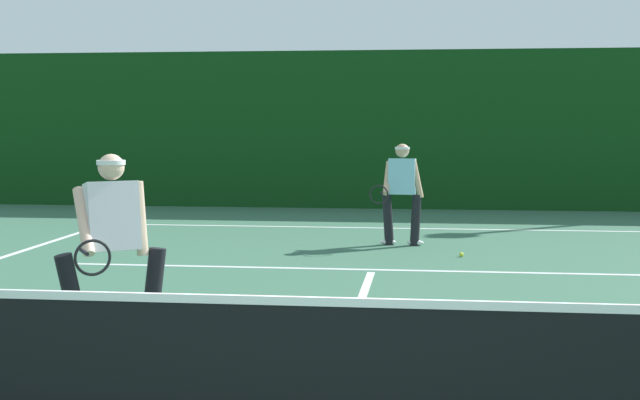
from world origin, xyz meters
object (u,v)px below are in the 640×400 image
at_px(player_far, 402,190).
at_px(tennis_ball, 461,255).
at_px(player_near, 112,241).
at_px(tennis_ball_extra, 328,315).

relative_size(player_far, tennis_ball, 24.29).
xyz_separation_m(player_near, tennis_ball_extra, (1.72, 1.32, -0.89)).
relative_size(player_near, tennis_ball_extra, 25.46).
bearing_deg(tennis_ball, tennis_ball_extra, -109.31).
distance_m(player_near, tennis_ball, 6.43).
bearing_deg(tennis_ball, player_far, 129.25).
relative_size(tennis_ball, tennis_ball_extra, 1.00).
bearing_deg(tennis_ball, player_near, -120.03).
xyz_separation_m(tennis_ball, tennis_ball_extra, (-1.47, -4.19, 0.00)).
distance_m(player_far, tennis_ball_extra, 5.39).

